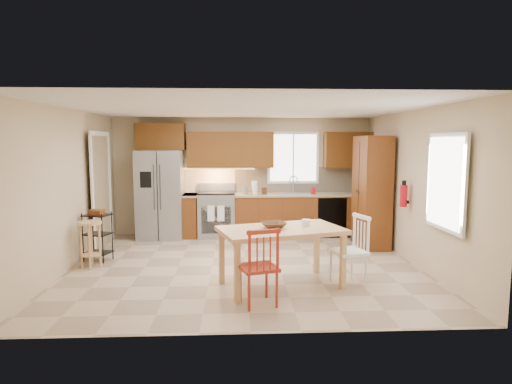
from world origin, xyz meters
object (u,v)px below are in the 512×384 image
object	(u,v)px
soap_bottle	(313,190)
table_jar	(306,225)
range_stove	(217,215)
pantry	(372,192)
utility_cart	(98,237)
refrigerator	(161,194)
chair_red	(258,266)
fire_extinguisher	(404,196)
table_bowl	(274,229)
chair_white	(348,250)
bar_stool	(91,245)
dining_table	(281,258)

from	to	relation	value
soap_bottle	table_jar	xyz separation A→B (m)	(-0.65, -3.03, -0.15)
range_stove	pantry	bearing A→B (deg)	-18.29
utility_cart	refrigerator	bearing A→B (deg)	82.60
refrigerator	table_jar	distance (m)	3.97
refrigerator	chair_red	distance (m)	4.24
refrigerator	fire_extinguisher	bearing A→B (deg)	-24.52
refrigerator	soap_bottle	bearing A→B (deg)	-0.45
fire_extinguisher	table_bowl	bearing A→B (deg)	-152.42
refrigerator	chair_white	bearing A→B (deg)	-44.87
refrigerator	utility_cart	xyz separation A→B (m)	(-0.77, -1.71, -0.50)
range_stove	table_bowl	distance (m)	3.36
fire_extinguisher	chair_red	size ratio (longest dim) A/B	0.37
pantry	chair_white	world-z (taller)	pantry
soap_bottle	fire_extinguisher	distance (m)	2.27
pantry	utility_cart	bearing A→B (deg)	-170.87
range_stove	table_bowl	world-z (taller)	range_stove
pantry	table_jar	world-z (taller)	pantry
pantry	bar_stool	bearing A→B (deg)	-165.93
dining_table	chair_white	bearing A→B (deg)	-13.36
fire_extinguisher	utility_cart	size ratio (longest dim) A/B	0.44
chair_red	soap_bottle	bearing A→B (deg)	53.85
dining_table	table_bowl	distance (m)	0.42
range_stove	utility_cart	bearing A→B (deg)	-137.26
dining_table	utility_cart	xyz separation A→B (m)	(-2.94, 1.44, 0.01)
dining_table	chair_white	xyz separation A→B (m)	(0.95, 0.05, 0.08)
range_stove	table_bowl	xyz separation A→B (m)	(0.92, -3.22, 0.35)
refrigerator	utility_cart	world-z (taller)	refrigerator
soap_bottle	bar_stool	distance (m)	4.50
chair_red	table_bowl	bearing A→B (deg)	52.81
range_stove	dining_table	xyz separation A→B (m)	(1.02, -3.22, -0.06)
chair_red	bar_stool	distance (m)	3.06
soap_bottle	chair_white	world-z (taller)	soap_bottle
fire_extinguisher	bar_stool	world-z (taller)	fire_extinguisher
chair_white	utility_cart	distance (m)	4.13
chair_red	range_stove	bearing A→B (deg)	83.46
soap_bottle	fire_extinguisher	bearing A→B (deg)	-59.47
dining_table	bar_stool	distance (m)	3.08
refrigerator	dining_table	bearing A→B (deg)	-55.49
pantry	soap_bottle	bearing A→B (deg)	136.55
bar_stool	pantry	bearing A→B (deg)	11.80
soap_bottle	chair_red	bearing A→B (deg)	-109.77
bar_stool	soap_bottle	bearing A→B (deg)	26.14
soap_bottle	pantry	size ratio (longest dim) A/B	0.09
refrigerator	chair_white	distance (m)	4.42
chair_red	chair_white	size ratio (longest dim) A/B	1.00
soap_bottle	dining_table	size ratio (longest dim) A/B	0.12
soap_bottle	utility_cart	size ratio (longest dim) A/B	0.23
chair_red	bar_stool	bearing A→B (deg)	130.68
pantry	utility_cart	size ratio (longest dim) A/B	2.56
refrigerator	dining_table	xyz separation A→B (m)	(2.17, -3.16, -0.51)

